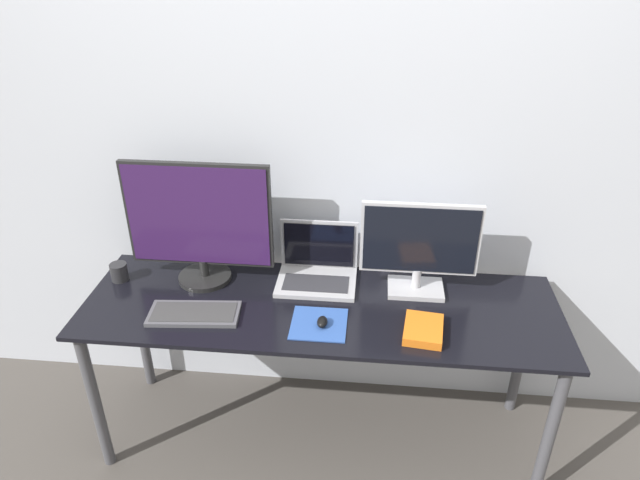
% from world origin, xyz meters
% --- Properties ---
extents(wall_back, '(7.00, 0.05, 2.50)m').
position_xyz_m(wall_back, '(0.00, 0.66, 1.25)').
color(wall_back, silver).
rests_on(wall_back, ground_plane).
extents(desk, '(1.87, 0.60, 0.71)m').
position_xyz_m(desk, '(0.00, 0.30, 0.62)').
color(desk, black).
rests_on(desk, ground_plane).
extents(monitor_left, '(0.59, 0.22, 0.52)m').
position_xyz_m(monitor_left, '(-0.50, 0.44, 0.97)').
color(monitor_left, black).
rests_on(monitor_left, desk).
extents(monitor_right, '(0.46, 0.16, 0.39)m').
position_xyz_m(monitor_right, '(0.38, 0.44, 0.91)').
color(monitor_right, '#B2B2B7').
rests_on(monitor_right, desk).
extents(laptop, '(0.33, 0.24, 0.24)m').
position_xyz_m(laptop, '(-0.03, 0.48, 0.77)').
color(laptop, '#ADADB2').
rests_on(laptop, desk).
extents(keyboard, '(0.36, 0.18, 0.02)m').
position_xyz_m(keyboard, '(-0.47, 0.18, 0.72)').
color(keyboard, '#4C4C51').
rests_on(keyboard, desk).
extents(mousepad, '(0.21, 0.20, 0.00)m').
position_xyz_m(mousepad, '(0.01, 0.17, 0.71)').
color(mousepad, '#2D519E').
rests_on(mousepad, desk).
extents(mouse, '(0.04, 0.06, 0.03)m').
position_xyz_m(mouse, '(0.02, 0.16, 0.73)').
color(mouse, black).
rests_on(mouse, mousepad).
extents(book, '(0.16, 0.20, 0.03)m').
position_xyz_m(book, '(0.39, 0.16, 0.73)').
color(book, orange).
rests_on(book, desk).
extents(mug, '(0.07, 0.07, 0.08)m').
position_xyz_m(mug, '(-0.86, 0.40, 0.75)').
color(mug, '#262628').
rests_on(mug, desk).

